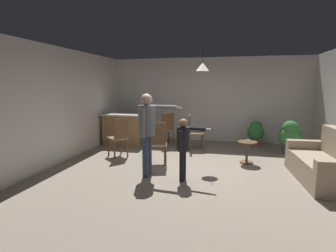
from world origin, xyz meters
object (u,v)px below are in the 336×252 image
Objects in this scene: side_table_by_couch at (247,150)px; dining_chair_spare at (119,136)px; dining_chair_near_wall at (193,131)px; potted_plant_by_wall at (256,132)px; person_child at (184,143)px; potted_plant_corner at (290,136)px; person_adult at (147,126)px; dining_chair_by_counter at (166,128)px; dining_chair_centre_back at (158,142)px; kitchen_counter at (124,129)px; couch_floral at (325,165)px; spare_remote_on_table at (249,141)px.

side_table_by_couch is 0.52× the size of dining_chair_spare.
dining_chair_near_wall reaches higher than potted_plant_by_wall.
person_child is 1.34× the size of potted_plant_corner.
dining_chair_near_wall reaches higher than potted_plant_corner.
dining_chair_near_wall is 2.57m from potted_plant_corner.
person_adult is 2.76m from dining_chair_by_counter.
person_adult reaches higher than dining_chair_centre_back.
dining_chair_centre_back is (-0.60, -1.64, 0.00)m from dining_chair_near_wall.
potted_plant_by_wall is (1.78, 0.90, -0.13)m from dining_chair_near_wall.
person_adult is at bearing -87.57° from person_child.
kitchen_counter is 1.26× the size of dining_chair_by_counter.
couch_floral and dining_chair_centre_back have the same top height.
dining_chair_by_counter is 1.31× the size of potted_plant_by_wall.
dining_chair_near_wall is 1.74m from dining_chair_centre_back.
potted_plant_by_wall is at bearing 163.11° from person_child.
kitchen_counter is at bearing -129.97° from person_child.
dining_chair_spare is at bearing 142.05° from dining_chair_centre_back.
potted_plant_corner is (3.17, 1.75, -0.05)m from dining_chair_centre_back.
dining_chair_near_wall is at bearing -15.49° from dining_chair_spare.
spare_remote_on_table is (-0.33, -1.91, 0.12)m from potted_plant_by_wall.
couch_floral is 14.26× the size of spare_remote_on_table.
dining_chair_near_wall is at bearing 145.24° from spare_remote_on_table.
dining_chair_by_counter is (-0.27, 2.71, -0.49)m from person_adult.
dining_chair_near_wall is 1.31× the size of potted_plant_by_wall.
dining_chair_by_counter is at bearing 54.72° from couch_floral.
dining_chair_near_wall is (-0.15, 2.49, -0.20)m from person_child.
potted_plant_corner is at bearing 2.22° from couch_floral.
dining_chair_by_counter is at bearing 176.94° from potted_plant_corner.
potted_plant_corner is (4.74, -0.04, 0.02)m from kitchen_counter.
couch_floral is 1.85× the size of dining_chair_spare.
dining_chair_spare is at bearing -176.27° from spare_remote_on_table.
kitchen_counter is 1.41× the size of potted_plant_corner.
spare_remote_on_table is (2.30, -1.30, -0.01)m from dining_chair_by_counter.
person_adult is at bearing -145.41° from spare_remote_on_table.
side_table_by_couch is 4.00× the size of spare_remote_on_table.
dining_chair_by_counter is 1.95m from dining_chair_centre_back.
person_child is 1.58× the size of potted_plant_by_wall.
potted_plant_by_wall is (2.64, 0.61, -0.13)m from dining_chair_by_counter.
person_child reaches higher than couch_floral.
couch_floral is at bearing -59.22° from dining_chair_spare.
person_adult is 1.66× the size of dining_chair_spare.
dining_chair_near_wall is (-2.78, 1.93, 0.21)m from couch_floral.
dining_chair_centre_back is (-0.75, 0.85, -0.20)m from person_child.
dining_chair_by_counter is 7.69× the size of spare_remote_on_table.
potted_plant_by_wall reaches higher than spare_remote_on_table.
dining_chair_spare is 4.11m from potted_plant_by_wall.
couch_floral is 3.41m from dining_chair_centre_back.
person_adult is 12.79× the size of spare_remote_on_table.
person_child reaches higher than potted_plant_corner.
couch_floral is 1.85× the size of dining_chair_centre_back.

